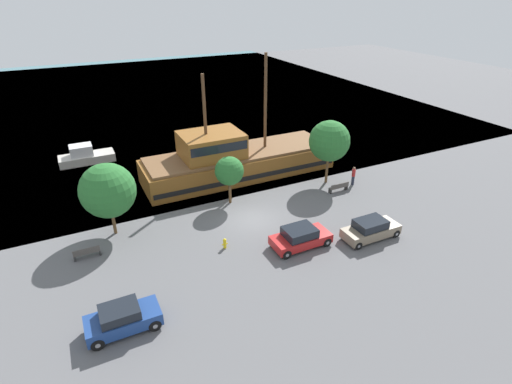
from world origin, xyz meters
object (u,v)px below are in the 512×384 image
Objects in this scene: bench_promenade_east at (339,187)px; pedestrian_walking_near at (353,176)px; parked_car_curb_rear at (371,229)px; parked_car_curb_mid at (123,319)px; pirate_ship at (236,159)px; bench_promenade_west at (87,253)px; parked_car_curb_front at (300,237)px; moored_boat_dockside at (85,156)px; fire_hydrant at (225,243)px.

pedestrian_walking_near is at bearing 15.91° from bench_promenade_east.
parked_car_curb_rear is 2.28× the size of bench_promenade_east.
parked_car_curb_mid is 23.99m from pedestrian_walking_near.
bench_promenade_west is (-14.55, -7.87, -1.22)m from pirate_ship.
parked_car_curb_front is (-0.76, -13.08, -0.92)m from pirate_ship.
pirate_ship reaches higher than parked_car_curb_rear.
moored_boat_dockside is at bearing 84.69° from bench_promenade_west.
bench_promenade_west is (-21.43, -0.49, -0.01)m from bench_promenade_east.
pirate_ship is 3.62× the size of moored_boat_dockside.
parked_car_curb_rear is 5.70× the size of fire_hydrant.
parked_car_curb_rear reaches higher than bench_promenade_east.
parked_car_curb_front is 14.75m from bench_promenade_west.
parked_car_curb_front is at bearing -143.28° from bench_promenade_east.
parked_car_curb_rear is 7.51m from bench_promenade_east.
fire_hydrant is 0.43× the size of pedestrian_walking_near.
parked_car_curb_mid reaches higher than parked_car_curb_rear.
moored_boat_dockside is 22.05m from fire_hydrant.
parked_car_curb_front reaches higher than fire_hydrant.
bench_promenade_east is 21.44m from bench_promenade_west.
pedestrian_walking_near reaches higher than parked_car_curb_front.
parked_car_curb_front is 5.55× the size of fire_hydrant.
fire_hydrant is (-5.67, -10.92, -1.25)m from pirate_ship.
bench_promenade_west reaches higher than fire_hydrant.
fire_hydrant is (-4.91, 2.16, -0.33)m from parked_car_curb_front.
parked_car_curb_front is at bearing -93.32° from pirate_ship.
parked_car_curb_rear is (17.85, 1.07, -0.03)m from parked_car_curb_mid.
moored_boat_dockside is 26.28m from bench_promenade_east.
parked_car_curb_mid is at bearing -149.24° from fire_hydrant.
parked_car_curb_mid is 2.24× the size of bench_promenade_west.
moored_boat_dockside is 1.26× the size of parked_car_curb_rear.
bench_promenade_west is (-13.79, 5.21, -0.30)m from parked_car_curb_front.
parked_car_curb_rear is (4.41, -14.47, -0.92)m from pirate_ship.
pirate_ship is 10.41× the size of bench_promenade_east.
bench_promenade_east is 1.06× the size of pedestrian_walking_near.
fire_hydrant is at bearing -164.23° from pedestrian_walking_near.
parked_car_curb_front is at bearing -23.70° from fire_hydrant.
parked_car_curb_rear is at bearing -73.06° from pirate_ship.
parked_car_curb_front is 5.35m from parked_car_curb_rear.
pedestrian_walking_near reaches higher than bench_promenade_east.
fire_hydrant is 0.44× the size of bench_promenade_west.
pedestrian_walking_near is (4.49, 7.67, 0.18)m from parked_car_curb_rear.
moored_boat_dockside is 25.46m from parked_car_curb_mid.
moored_boat_dockside is (-12.90, 9.91, -0.95)m from pirate_ship.
moored_boat_dockside reaches higher than bench_promenade_east.
moored_boat_dockside is 7.18× the size of fire_hydrant.
moored_boat_dockside is at bearing 117.84° from parked_car_curb_front.
parked_car_curb_front is 2.43× the size of bench_promenade_west.
fire_hydrant is at bearing 156.30° from parked_car_curb_front.
moored_boat_dockside is at bearing 88.78° from parked_car_curb_mid.
pirate_ship is at bearing 49.15° from parked_car_curb_mid.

